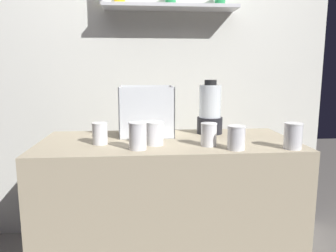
% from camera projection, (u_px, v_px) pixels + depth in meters
% --- Properties ---
extents(counter, '(1.40, 0.64, 0.90)m').
position_uv_depth(counter, '(168.00, 216.00, 1.86)').
color(counter, tan).
rests_on(counter, ground_plane).
extents(back_wall_unit, '(2.60, 0.24, 2.50)m').
position_uv_depth(back_wall_unit, '(160.00, 73.00, 2.48)').
color(back_wall_unit, silver).
rests_on(back_wall_unit, ground_plane).
extents(carrot_display_bin, '(0.31, 0.25, 0.29)m').
position_uv_depth(carrot_display_bin, '(146.00, 120.00, 1.92)').
color(carrot_display_bin, white).
rests_on(carrot_display_bin, counter).
extents(blender_pitcher, '(0.15, 0.15, 0.33)m').
position_uv_depth(blender_pitcher, '(210.00, 111.00, 1.96)').
color(blender_pitcher, black).
rests_on(blender_pitcher, counter).
extents(juice_cup_carrot_far_left, '(0.08, 0.08, 0.11)m').
position_uv_depth(juice_cup_carrot_far_left, '(100.00, 135.00, 1.69)').
color(juice_cup_carrot_far_left, white).
rests_on(juice_cup_carrot_far_left, counter).
extents(juice_cup_mango_left, '(0.09, 0.09, 0.13)m').
position_uv_depth(juice_cup_mango_left, '(138.00, 137.00, 1.57)').
color(juice_cup_mango_left, white).
rests_on(juice_cup_mango_left, counter).
extents(juice_cup_mango_middle, '(0.09, 0.09, 0.12)m').
position_uv_depth(juice_cup_mango_middle, '(155.00, 134.00, 1.67)').
color(juice_cup_mango_middle, white).
rests_on(juice_cup_mango_middle, counter).
extents(juice_cup_mango_right, '(0.08, 0.08, 0.12)m').
position_uv_depth(juice_cup_mango_right, '(209.00, 136.00, 1.65)').
color(juice_cup_mango_right, white).
rests_on(juice_cup_mango_right, counter).
extents(juice_cup_orange_far_right, '(0.09, 0.09, 0.12)m').
position_uv_depth(juice_cup_orange_far_right, '(236.00, 139.00, 1.57)').
color(juice_cup_orange_far_right, white).
rests_on(juice_cup_orange_far_right, counter).
extents(juice_cup_pomegranate_rightmost, '(0.09, 0.09, 0.13)m').
position_uv_depth(juice_cup_pomegranate_rightmost, '(293.00, 138.00, 1.58)').
color(juice_cup_pomegranate_rightmost, white).
rests_on(juice_cup_pomegranate_rightmost, counter).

